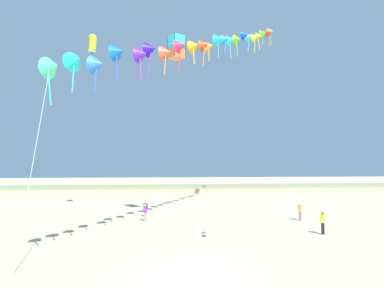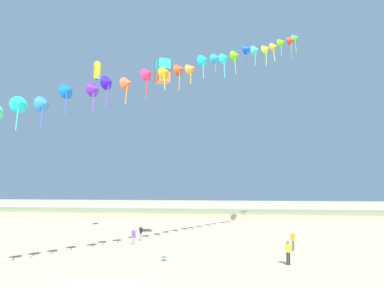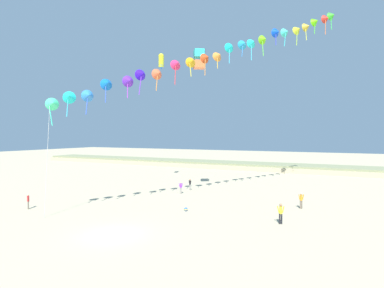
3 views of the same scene
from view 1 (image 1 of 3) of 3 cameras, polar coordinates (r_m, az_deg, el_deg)
The scene contains 10 objects.
ground_plane at distance 17.55m, azimuth 0.59°, elevation -20.94°, with size 240.00×240.00×0.00m, color #C1B28E.
dune_ridge at distance 63.76m, azimuth -4.55°, elevation -7.52°, with size 120.00×9.02×1.32m.
person_near_left at distance 28.26m, azimuth 20.95°, elevation -11.92°, with size 0.60×0.26×1.71m.
person_near_right at distance 34.21m, azimuth 17.55°, elevation -10.50°, with size 0.54×0.36×1.65m.
person_mid_center at distance 35.37m, azimuth -7.74°, elevation -10.52°, with size 0.50×0.31×1.51m.
person_far_right at distance 32.74m, azimuth -7.80°, elevation -11.08°, with size 0.54×0.21×1.53m.
kite_banner_string at distance 33.32m, azimuth 3.70°, elevation 16.59°, with size 23.29×28.72×24.15m.
large_kite_low_lead at distance 40.19m, azimuth -16.24°, elevation 15.74°, with size 1.22×1.25×2.36m.
large_kite_mid_trail at distance 33.68m, azimuth -2.61°, elevation 15.78°, with size 1.70×1.70×2.18m.
beach_ball at distance 25.90m, azimuth 2.08°, elevation -14.76°, with size 0.36×0.36×0.36m.
Camera 1 is at (-2.01, -16.61, 5.31)m, focal length 32.00 mm.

